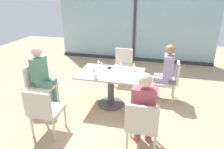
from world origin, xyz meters
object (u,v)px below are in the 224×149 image
at_px(coffee_cup, 95,77).
at_px(chair_front_left, 44,109).
at_px(chair_far_right, 169,79).
at_px(cell_phone_on_table, 109,68).
at_px(person_front_right, 144,107).
at_px(wine_glass_5, 94,70).
at_px(handbag_0, 40,110).
at_px(wine_glass_2, 134,65).
at_px(person_side_end, 42,74).
at_px(chair_near_window, 123,64).
at_px(wine_glass_1, 99,61).
at_px(wine_glass_4, 121,64).
at_px(dining_table_main, 111,81).
at_px(wine_glass_3, 121,62).
at_px(chair_side_end, 39,82).
at_px(person_far_right, 165,70).
at_px(wine_glass_0, 102,63).

bearing_deg(coffee_cup, chair_front_left, -123.64).
distance_m(chair_far_right, cell_phone_on_table, 1.32).
distance_m(person_front_right, cell_phone_on_table, 1.67).
distance_m(wine_glass_5, handbag_0, 1.30).
bearing_deg(chair_front_left, wine_glass_2, 50.42).
relative_size(wine_glass_5, cell_phone_on_table, 1.28).
bearing_deg(person_side_end, chair_near_window, 49.50).
distance_m(wine_glass_1, cell_phone_on_table, 0.28).
xyz_separation_m(wine_glass_4, coffee_cup, (-0.38, -0.59, -0.09)).
distance_m(person_front_right, wine_glass_4, 1.51).
distance_m(dining_table_main, wine_glass_3, 0.49).
bearing_deg(chair_side_end, chair_far_right, 17.38).
bearing_deg(wine_glass_3, wine_glass_5, -122.99).
height_order(dining_table_main, cell_phone_on_table, cell_phone_on_table).
xyz_separation_m(chair_side_end, chair_near_window, (1.47, 1.59, 0.00)).
height_order(chair_near_window, person_far_right, person_far_right).
xyz_separation_m(person_far_right, wine_glass_0, (-1.31, -0.35, 0.16)).
bearing_deg(chair_front_left, wine_glass_4, 56.73).
height_order(chair_side_end, coffee_cup, chair_side_end).
xyz_separation_m(chair_side_end, wine_glass_0, (1.23, 0.48, 0.37)).
xyz_separation_m(wine_glass_1, handbag_0, (-0.85, -1.08, -0.72)).
relative_size(chair_side_end, wine_glass_0, 4.70).
height_order(chair_far_right, coffee_cup, chair_far_right).
bearing_deg(chair_far_right, handbag_0, -151.52).
xyz_separation_m(wine_glass_0, wine_glass_4, (0.41, 0.06, 0.00)).
bearing_deg(person_front_right, wine_glass_1, 128.42).
relative_size(chair_side_end, person_front_right, 0.69).
bearing_deg(wine_glass_5, cell_phone_on_table, 72.27).
bearing_deg(wine_glass_5, chair_side_end, -176.78).
relative_size(person_side_end, wine_glass_0, 6.81).
distance_m(chair_near_window, coffee_cup, 1.67).
relative_size(person_side_end, coffee_cup, 14.00).
distance_m(wine_glass_4, coffee_cup, 0.71).
distance_m(dining_table_main, wine_glass_2, 0.59).
bearing_deg(wine_glass_1, chair_near_window, 70.50).
distance_m(wine_glass_4, wine_glass_5, 0.65).
height_order(wine_glass_0, wine_glass_3, same).
bearing_deg(dining_table_main, cell_phone_on_table, 110.96).
distance_m(chair_front_left, person_side_end, 1.11).
xyz_separation_m(chair_far_right, person_front_right, (-0.39, -1.65, 0.20)).
bearing_deg(chair_side_end, chair_near_window, 47.31).
bearing_deg(wine_glass_5, handbag_0, -150.48).
bearing_deg(wine_glass_2, wine_glass_0, -173.21).
distance_m(chair_near_window, person_side_end, 2.10).
bearing_deg(wine_glass_0, person_far_right, 14.95).
height_order(chair_far_right, wine_glass_5, wine_glass_5).
height_order(wine_glass_3, wine_glass_5, same).
distance_m(wine_glass_0, handbag_0, 1.53).
relative_size(wine_glass_1, wine_glass_3, 1.00).
bearing_deg(wine_glass_1, coffee_cup, -78.02).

